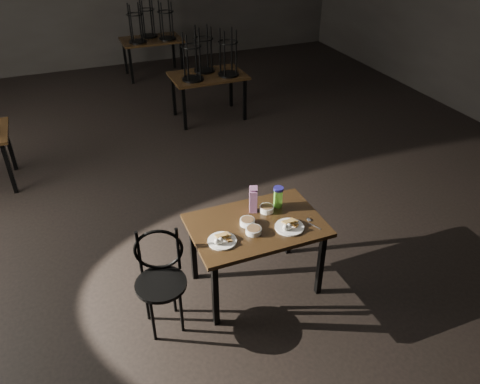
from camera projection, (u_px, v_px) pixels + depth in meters
name	position (u px, v px, depth m)	size (l,w,h in m)	color
room	(196.00, 7.00, 4.51)	(12.00, 12.04, 3.22)	black
main_table	(256.00, 230.00, 4.27)	(1.20, 0.80, 0.75)	black
plate_left	(222.00, 240.00, 3.99)	(0.25, 0.25, 0.08)	white
plate_right	(289.00, 226.00, 4.16)	(0.26, 0.26, 0.08)	white
bowl_near	(247.00, 222.00, 4.20)	(0.14, 0.14, 0.05)	white
bowl_far	(267.00, 209.00, 4.37)	(0.13, 0.13, 0.05)	white
bowl_big	(254.00, 230.00, 4.10)	(0.14, 0.14, 0.05)	white
juice_carton	(253.00, 199.00, 4.32)	(0.09, 0.09, 0.28)	#821771
water_bottle	(278.00, 197.00, 4.40)	(0.10, 0.10, 0.21)	#78E643
spoon	(310.00, 220.00, 4.26)	(0.06, 0.20, 0.01)	silver
bentwood_chair	(160.00, 273.00, 3.97)	(0.47, 0.47, 0.93)	black
bg_table_right	(208.00, 73.00, 7.59)	(1.20, 0.80, 1.48)	black
bg_table_far	(151.00, 38.00, 9.40)	(1.20, 0.80, 1.48)	black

